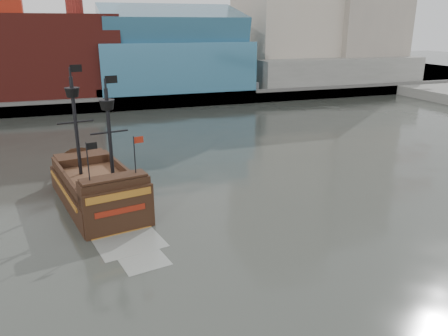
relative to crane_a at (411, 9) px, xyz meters
name	(u,v)px	position (x,y,z in m)	size (l,w,h in m)	color
ground	(284,300)	(-78.63, -82.00, -19.11)	(400.00, 400.00, 0.00)	#2C2F2A
promenade_far	(114,85)	(-78.63, 10.00, -18.11)	(220.00, 60.00, 2.00)	slate
seawall	(131,103)	(-78.63, -19.50, -17.81)	(220.00, 1.00, 2.60)	#4C4C49
crane_a	(411,9)	(0.00, 0.00, 0.00)	(22.50, 4.00, 32.25)	slate
crane_b	(411,23)	(9.60, 10.00, -3.54)	(19.10, 4.00, 26.25)	slate
pirate_ship	(98,192)	(-87.72, -63.76, -17.95)	(8.26, 17.90, 12.90)	black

